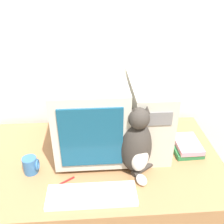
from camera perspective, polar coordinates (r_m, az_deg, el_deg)
name	(u,v)px	position (r m, az deg, el deg)	size (l,w,h in m)	color
wall_back	(95,45)	(1.68, -3.76, 14.43)	(7.00, 0.05, 2.50)	silver
desk	(100,203)	(1.76, -2.55, -19.21)	(1.37, 0.80, 0.73)	#9E7047
crt_monitor	(91,114)	(1.46, -4.54, -0.41)	(0.38, 0.49, 0.44)	beige
computer_tower	(147,114)	(1.52, 7.61, -0.36)	(0.21, 0.48, 0.40)	beige
keyboard	(92,195)	(1.29, -4.42, -17.60)	(0.42, 0.15, 0.02)	silver
cat	(136,144)	(1.33, 5.21, -7.05)	(0.28, 0.26, 0.39)	#38332D
book_stack	(186,146)	(1.60, 15.87, -7.06)	(0.16, 0.21, 0.06)	#28703D
pen	(63,183)	(1.37, -10.72, -14.93)	(0.12, 0.08, 0.01)	maroon
mug	(31,165)	(1.45, -17.25, -10.99)	(0.08, 0.07, 0.09)	#33669E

